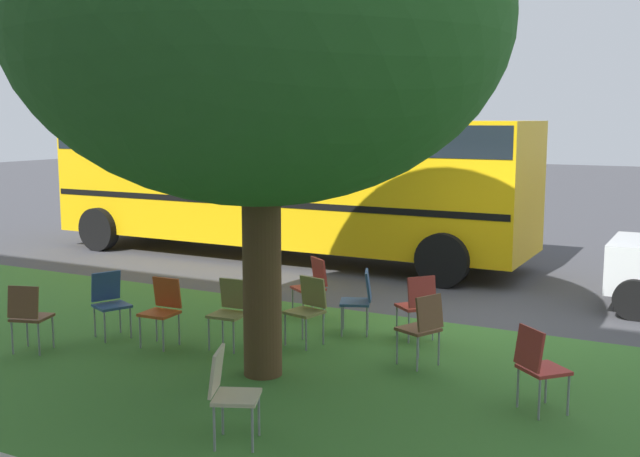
{
  "coord_description": "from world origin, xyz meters",
  "views": [
    {
      "loc": [
        -3.17,
        10.5,
        2.92
      ],
      "look_at": [
        2.13,
        0.51,
        1.29
      ],
      "focal_mm": 42.72,
      "sensor_mm": 36.0,
      "label": 1
    }
  ],
  "objects_px": {
    "chair_4": "(162,306)",
    "chair_6": "(28,313)",
    "chair_7": "(110,299)",
    "chair_9": "(230,308)",
    "chair_8": "(538,363)",
    "chair_5": "(360,297)",
    "school_bus": "(282,174)",
    "chair_10": "(313,283)",
    "chair_3": "(418,302)",
    "chair_0": "(423,324)",
    "chair_1": "(308,305)",
    "chair_2": "(229,389)",
    "street_tree": "(259,21)"
  },
  "relations": [
    {
      "from": "chair_5",
      "to": "chair_9",
      "type": "height_order",
      "value": "same"
    },
    {
      "from": "street_tree",
      "to": "chair_6",
      "type": "relative_size",
      "value": 6.8
    },
    {
      "from": "chair_0",
      "to": "chair_7",
      "type": "relative_size",
      "value": 1.0
    },
    {
      "from": "chair_9",
      "to": "chair_8",
      "type": "bearing_deg",
      "value": 174.11
    },
    {
      "from": "chair_0",
      "to": "chair_1",
      "type": "xyz_separation_m",
      "value": [
        1.64,
        -0.17,
        0.0
      ]
    },
    {
      "from": "chair_4",
      "to": "chair_7",
      "type": "relative_size",
      "value": 1.0
    },
    {
      "from": "street_tree",
      "to": "chair_8",
      "type": "bearing_deg",
      "value": -174.18
    },
    {
      "from": "street_tree",
      "to": "chair_9",
      "type": "xyz_separation_m",
      "value": [
        0.94,
        -0.72,
        -3.45
      ]
    },
    {
      "from": "chair_6",
      "to": "chair_8",
      "type": "distance_m",
      "value": 6.13
    },
    {
      "from": "chair_4",
      "to": "chair_6",
      "type": "relative_size",
      "value": 1.0
    },
    {
      "from": "chair_9",
      "to": "chair_2",
      "type": "bearing_deg",
      "value": 124.24
    },
    {
      "from": "chair_8",
      "to": "school_bus",
      "type": "bearing_deg",
      "value": -43.25
    },
    {
      "from": "chair_3",
      "to": "school_bus",
      "type": "relative_size",
      "value": 0.08
    },
    {
      "from": "chair_8",
      "to": "school_bus",
      "type": "height_order",
      "value": "school_bus"
    },
    {
      "from": "chair_5",
      "to": "chair_10",
      "type": "relative_size",
      "value": 1.0
    },
    {
      "from": "chair_0",
      "to": "chair_9",
      "type": "relative_size",
      "value": 1.0
    },
    {
      "from": "chair_8",
      "to": "chair_9",
      "type": "bearing_deg",
      "value": -5.89
    },
    {
      "from": "chair_1",
      "to": "chair_3",
      "type": "xyz_separation_m",
      "value": [
        -1.2,
        -0.84,
        0.0
      ]
    },
    {
      "from": "chair_0",
      "to": "chair_3",
      "type": "height_order",
      "value": "same"
    },
    {
      "from": "chair_1",
      "to": "chair_3",
      "type": "relative_size",
      "value": 1.0
    },
    {
      "from": "chair_7",
      "to": "chair_9",
      "type": "height_order",
      "value": "same"
    },
    {
      "from": "chair_4",
      "to": "school_bus",
      "type": "height_order",
      "value": "school_bus"
    },
    {
      "from": "chair_1",
      "to": "chair_10",
      "type": "distance_m",
      "value": 1.38
    },
    {
      "from": "chair_1",
      "to": "school_bus",
      "type": "distance_m",
      "value": 6.52
    },
    {
      "from": "chair_6",
      "to": "chair_10",
      "type": "height_order",
      "value": "same"
    },
    {
      "from": "chair_8",
      "to": "chair_10",
      "type": "height_order",
      "value": "same"
    },
    {
      "from": "chair_0",
      "to": "chair_3",
      "type": "bearing_deg",
      "value": -66.25
    },
    {
      "from": "street_tree",
      "to": "chair_10",
      "type": "height_order",
      "value": "street_tree"
    },
    {
      "from": "chair_7",
      "to": "chair_8",
      "type": "xyz_separation_m",
      "value": [
        -5.67,
        0.03,
        0.0
      ]
    },
    {
      "from": "chair_5",
      "to": "school_bus",
      "type": "height_order",
      "value": "school_bus"
    },
    {
      "from": "chair_5",
      "to": "school_bus",
      "type": "xyz_separation_m",
      "value": [
        3.96,
        -4.57,
        1.24
      ]
    },
    {
      "from": "chair_6",
      "to": "chair_10",
      "type": "xyz_separation_m",
      "value": [
        -2.3,
        -3.22,
        0.0
      ]
    },
    {
      "from": "chair_2",
      "to": "chair_3",
      "type": "relative_size",
      "value": 1.0
    },
    {
      "from": "chair_9",
      "to": "chair_10",
      "type": "xyz_separation_m",
      "value": [
        -0.21,
        -1.82,
        0.0
      ]
    },
    {
      "from": "chair_0",
      "to": "chair_7",
      "type": "height_order",
      "value": "same"
    },
    {
      "from": "chair_0",
      "to": "chair_6",
      "type": "relative_size",
      "value": 1.0
    },
    {
      "from": "chair_6",
      "to": "school_bus",
      "type": "bearing_deg",
      "value": -84.86
    },
    {
      "from": "street_tree",
      "to": "school_bus",
      "type": "bearing_deg",
      "value": -60.94
    },
    {
      "from": "chair_3",
      "to": "chair_8",
      "type": "bearing_deg",
      "value": 136.97
    },
    {
      "from": "chair_2",
      "to": "chair_3",
      "type": "height_order",
      "value": "same"
    },
    {
      "from": "chair_4",
      "to": "chair_9",
      "type": "xyz_separation_m",
      "value": [
        -0.82,
        -0.35,
        0.0
      ]
    },
    {
      "from": "chair_0",
      "to": "chair_7",
      "type": "bearing_deg",
      "value": 10.7
    },
    {
      "from": "chair_1",
      "to": "chair_9",
      "type": "bearing_deg",
      "value": 35.32
    },
    {
      "from": "chair_1",
      "to": "chair_2",
      "type": "distance_m",
      "value": 3.15
    },
    {
      "from": "chair_1",
      "to": "chair_4",
      "type": "height_order",
      "value": "same"
    },
    {
      "from": "chair_7",
      "to": "chair_9",
      "type": "relative_size",
      "value": 1.0
    },
    {
      "from": "chair_6",
      "to": "chair_8",
      "type": "bearing_deg",
      "value": -170.73
    },
    {
      "from": "chair_0",
      "to": "school_bus",
      "type": "bearing_deg",
      "value": -46.58
    },
    {
      "from": "chair_2",
      "to": "chair_3",
      "type": "xyz_separation_m",
      "value": [
        -0.34,
        -3.87,
        0.0
      ]
    },
    {
      "from": "chair_7",
      "to": "chair_6",
      "type": "bearing_deg",
      "value": 69.56
    }
  ]
}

